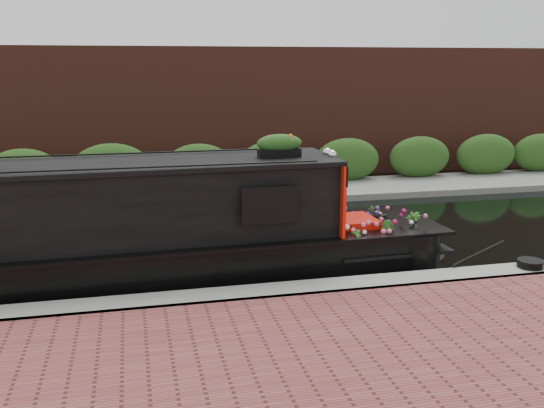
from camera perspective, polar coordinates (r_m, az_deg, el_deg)
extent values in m
plane|color=black|center=(12.16, -4.45, -3.74)|extent=(80.00, 80.00, 0.00)
cube|color=gray|center=(9.10, -1.24, -9.65)|extent=(40.00, 0.60, 0.50)
cube|color=slate|center=(16.19, -6.72, 0.49)|extent=(40.00, 2.40, 0.34)
cube|color=#264B19|center=(17.07, -7.06, 1.13)|extent=(40.00, 1.10, 2.80)
cube|color=#53271C|center=(19.12, -7.75, 2.41)|extent=(40.00, 1.00, 8.00)
cube|color=black|center=(10.02, -18.34, -0.35)|extent=(8.46, 1.86, 1.23)
cube|color=black|center=(9.89, -18.61, 3.33)|extent=(8.60, 2.00, 0.07)
cube|color=red|center=(10.49, 5.31, 0.86)|extent=(0.10, 1.60, 1.23)
cube|color=black|center=(9.39, -0.18, -0.12)|extent=(0.82, 0.05, 0.50)
cube|color=red|center=(10.81, 7.63, -2.46)|extent=(0.76, 0.84, 0.46)
sphere|color=silver|center=(10.25, 5.67, 4.64)|extent=(0.16, 0.16, 0.16)
sphere|color=silver|center=(10.49, 5.22, 4.84)|extent=(0.16, 0.16, 0.16)
cube|color=black|center=(10.12, 0.69, 4.83)|extent=(0.71, 0.27, 0.14)
ellipsoid|color=#D14517|center=(10.09, 0.70, 5.84)|extent=(0.77, 0.27, 0.22)
imported|color=#28561C|center=(10.14, 7.96, -3.47)|extent=(0.30, 0.28, 0.47)
imported|color=#28561C|center=(10.49, 10.88, -2.93)|extent=(0.34, 0.35, 0.50)
imported|color=#28561C|center=(11.48, 10.06, -1.50)|extent=(0.59, 0.59, 0.50)
imported|color=#28561C|center=(11.06, 13.08, -2.11)|extent=(0.41, 0.41, 0.54)
imported|color=#28561C|center=(11.28, 6.46, -1.50)|extent=(0.24, 0.32, 0.56)
cylinder|color=olive|center=(11.58, 14.87, -4.26)|extent=(0.30, 0.38, 0.30)
cylinder|color=black|center=(10.86, 23.14, -5.17)|extent=(0.42, 0.42, 0.12)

